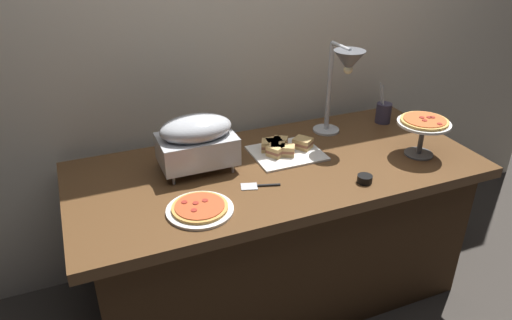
{
  "coord_description": "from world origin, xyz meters",
  "views": [
    {
      "loc": [
        -0.84,
        -1.76,
        1.82
      ],
      "look_at": [
        -0.11,
        0.0,
        0.81
      ],
      "focal_mm": 33.45,
      "sensor_mm": 36.0,
      "label": 1
    }
  ],
  "objects_px": {
    "heat_lamp": "(345,70)",
    "sauce_cup_near": "(365,179)",
    "chafing_dish": "(197,140)",
    "serving_spatula": "(259,186)",
    "pizza_plate_center": "(424,126)",
    "utensil_holder": "(383,112)",
    "sandwich_platter": "(283,149)",
    "pizza_plate_front": "(200,209)"
  },
  "relations": [
    {
      "from": "chafing_dish",
      "to": "pizza_plate_front",
      "type": "xyz_separation_m",
      "value": [
        -0.09,
        -0.33,
        -0.14
      ]
    },
    {
      "from": "chafing_dish",
      "to": "pizza_plate_center",
      "type": "height_order",
      "value": "chafing_dish"
    },
    {
      "from": "heat_lamp",
      "to": "sauce_cup_near",
      "type": "bearing_deg",
      "value": -105.95
    },
    {
      "from": "pizza_plate_center",
      "to": "sandwich_platter",
      "type": "distance_m",
      "value": 0.67
    },
    {
      "from": "sauce_cup_near",
      "to": "pizza_plate_center",
      "type": "bearing_deg",
      "value": 17.57
    },
    {
      "from": "chafing_dish",
      "to": "sandwich_platter",
      "type": "relative_size",
      "value": 1.03
    },
    {
      "from": "pizza_plate_front",
      "to": "pizza_plate_center",
      "type": "height_order",
      "value": "pizza_plate_center"
    },
    {
      "from": "heat_lamp",
      "to": "sauce_cup_near",
      "type": "distance_m",
      "value": 0.55
    },
    {
      "from": "sandwich_platter",
      "to": "sauce_cup_near",
      "type": "xyz_separation_m",
      "value": [
        0.21,
        -0.39,
        -0.01
      ]
    },
    {
      "from": "chafing_dish",
      "to": "sandwich_platter",
      "type": "distance_m",
      "value": 0.45
    },
    {
      "from": "sauce_cup_near",
      "to": "chafing_dish",
      "type": "bearing_deg",
      "value": 148.25
    },
    {
      "from": "heat_lamp",
      "to": "pizza_plate_front",
      "type": "xyz_separation_m",
      "value": [
        -0.84,
        -0.35,
        -0.36
      ]
    },
    {
      "from": "sandwich_platter",
      "to": "utensil_holder",
      "type": "height_order",
      "value": "utensil_holder"
    },
    {
      "from": "pizza_plate_front",
      "to": "utensil_holder",
      "type": "xyz_separation_m",
      "value": [
        1.19,
        0.46,
        0.05
      ]
    },
    {
      "from": "chafing_dish",
      "to": "heat_lamp",
      "type": "relative_size",
      "value": 0.7
    },
    {
      "from": "pizza_plate_front",
      "to": "chafing_dish",
      "type": "bearing_deg",
      "value": 74.61
    },
    {
      "from": "chafing_dish",
      "to": "heat_lamp",
      "type": "xyz_separation_m",
      "value": [
        0.75,
        0.02,
        0.23
      ]
    },
    {
      "from": "heat_lamp",
      "to": "pizza_plate_front",
      "type": "height_order",
      "value": "heat_lamp"
    },
    {
      "from": "heat_lamp",
      "to": "sandwich_platter",
      "type": "bearing_deg",
      "value": -176.4
    },
    {
      "from": "heat_lamp",
      "to": "pizza_plate_front",
      "type": "relative_size",
      "value": 1.81
    },
    {
      "from": "heat_lamp",
      "to": "utensil_holder",
      "type": "distance_m",
      "value": 0.48
    },
    {
      "from": "utensil_holder",
      "to": "chafing_dish",
      "type": "bearing_deg",
      "value": -173.34
    },
    {
      "from": "serving_spatula",
      "to": "heat_lamp",
      "type": "bearing_deg",
      "value": 25.48
    },
    {
      "from": "chafing_dish",
      "to": "serving_spatula",
      "type": "distance_m",
      "value": 0.35
    },
    {
      "from": "pizza_plate_center",
      "to": "serving_spatula",
      "type": "xyz_separation_m",
      "value": [
        -0.83,
        0.02,
        -0.15
      ]
    },
    {
      "from": "heat_lamp",
      "to": "pizza_plate_front",
      "type": "bearing_deg",
      "value": -157.39
    },
    {
      "from": "sauce_cup_near",
      "to": "utensil_holder",
      "type": "relative_size",
      "value": 0.29
    },
    {
      "from": "chafing_dish",
      "to": "serving_spatula",
      "type": "xyz_separation_m",
      "value": [
        0.19,
        -0.25,
        -0.15
      ]
    },
    {
      "from": "heat_lamp",
      "to": "pizza_plate_center",
      "type": "distance_m",
      "value": 0.45
    },
    {
      "from": "heat_lamp",
      "to": "pizza_plate_center",
      "type": "relative_size",
      "value": 1.95
    },
    {
      "from": "chafing_dish",
      "to": "heat_lamp",
      "type": "distance_m",
      "value": 0.78
    },
    {
      "from": "chafing_dish",
      "to": "sandwich_platter",
      "type": "bearing_deg",
      "value": -0.44
    },
    {
      "from": "pizza_plate_front",
      "to": "pizza_plate_center",
      "type": "distance_m",
      "value": 1.13
    },
    {
      "from": "sauce_cup_near",
      "to": "serving_spatula",
      "type": "bearing_deg",
      "value": 161.85
    },
    {
      "from": "pizza_plate_center",
      "to": "sauce_cup_near",
      "type": "xyz_separation_m",
      "value": [
        -0.39,
        -0.12,
        -0.13
      ]
    },
    {
      "from": "chafing_dish",
      "to": "serving_spatula",
      "type": "height_order",
      "value": "chafing_dish"
    },
    {
      "from": "heat_lamp",
      "to": "sauce_cup_near",
      "type": "xyz_separation_m",
      "value": [
        -0.12,
        -0.41,
        -0.36
      ]
    },
    {
      "from": "pizza_plate_center",
      "to": "sandwich_platter",
      "type": "height_order",
      "value": "pizza_plate_center"
    },
    {
      "from": "pizza_plate_center",
      "to": "utensil_holder",
      "type": "bearing_deg",
      "value": 79.55
    },
    {
      "from": "chafing_dish",
      "to": "sauce_cup_near",
      "type": "xyz_separation_m",
      "value": [
        0.63,
        -0.39,
        -0.13
      ]
    },
    {
      "from": "chafing_dish",
      "to": "pizza_plate_front",
      "type": "relative_size",
      "value": 1.27
    },
    {
      "from": "chafing_dish",
      "to": "pizza_plate_front",
      "type": "height_order",
      "value": "chafing_dish"
    }
  ]
}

